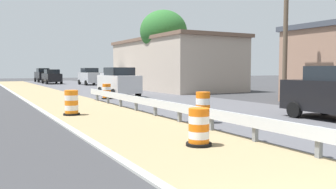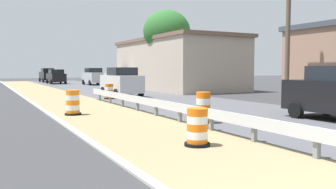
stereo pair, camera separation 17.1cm
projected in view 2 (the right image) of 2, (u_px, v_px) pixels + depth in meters
traffic_barrel_nearest at (197, 129)px, 9.02m from camera, size 0.67×0.67×0.97m
traffic_barrel_close at (203, 109)px, 12.81m from camera, size 0.65×0.65×1.14m
traffic_barrel_mid at (73, 104)px, 15.11m from camera, size 0.70×0.70×1.07m
traffic_barrel_far at (109, 92)px, 23.32m from camera, size 0.68×0.68×1.00m
car_lead_near_lane at (121, 82)px, 25.45m from camera, size 2.02×4.44×2.09m
car_trailing_near_lane at (118, 78)px, 36.80m from camera, size 1.95×4.42×2.12m
car_lead_far_lane at (47, 75)px, 54.19m from camera, size 2.00×4.79×2.12m
car_trailing_far_lane at (56, 77)px, 47.65m from camera, size 2.10×4.68×1.93m
car_distant_a at (94, 76)px, 44.41m from camera, size 2.21×4.28×2.12m
roadside_shop_far at (176, 64)px, 34.55m from camera, size 7.22×15.25×4.91m
utility_pole_near at (288, 33)px, 18.39m from camera, size 0.24×1.80×7.37m
tree_roadside at (167, 32)px, 32.27m from camera, size 4.31×4.31×7.36m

